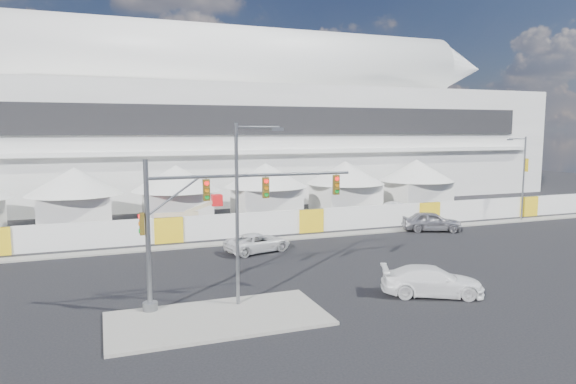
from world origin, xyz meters
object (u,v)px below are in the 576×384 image
object	(u,v)px
sedan_silver	(432,221)
traffic_mast	(197,223)
lot_car_b	(468,210)
streetlight_curb	(522,172)
streetlight_median	(242,202)
boom_lift	(171,226)
pickup_curb	(258,243)
lot_car_a	(399,208)
pickup_near	(432,281)

from	to	relation	value
sedan_silver	traffic_mast	size ratio (longest dim) A/B	0.46
lot_car_b	streetlight_curb	world-z (taller)	streetlight_curb
lot_car_b	streetlight_median	xyz separation A→B (m)	(-28.72, -18.15, 4.64)
traffic_mast	boom_lift	bearing A→B (deg)	86.87
lot_car_b	boom_lift	xyz separation A→B (m)	(-29.85, -0.02, 0.27)
traffic_mast	streetlight_curb	bearing A→B (deg)	21.90
traffic_mast	streetlight_curb	distance (m)	36.20
streetlight_curb	boom_lift	world-z (taller)	streetlight_curb
lot_car_b	streetlight_median	world-z (taller)	streetlight_median
pickup_curb	streetlight_median	size ratio (longest dim) A/B	0.55
lot_car_a	streetlight_median	distance (m)	31.31
pickup_curb	lot_car_b	distance (m)	25.74
pickup_curb	lot_car_b	bearing A→B (deg)	-88.67
pickup_near	lot_car_a	world-z (taller)	pickup_near
traffic_mast	boom_lift	distance (m)	17.91
lot_car_b	pickup_curb	bearing A→B (deg)	108.87
traffic_mast	boom_lift	size ratio (longest dim) A/B	1.64
pickup_near	lot_car_b	bearing A→B (deg)	-18.37
pickup_curb	streetlight_curb	distance (m)	27.91
lot_car_a	streetlight_median	bearing A→B (deg)	140.58
pickup_near	streetlight_curb	distance (m)	27.09
sedan_silver	lot_car_a	bearing A→B (deg)	9.72
traffic_mast	streetlight_median	size ratio (longest dim) A/B	1.21
lot_car_b	boom_lift	size ratio (longest dim) A/B	0.56
pickup_near	streetlight_median	world-z (taller)	streetlight_median
streetlight_curb	boom_lift	distance (m)	33.09
lot_car_b	streetlight_median	distance (m)	34.29
streetlight_median	traffic_mast	bearing A→B (deg)	165.15
sedan_silver	lot_car_b	bearing A→B (deg)	-33.88
lot_car_a	boom_lift	size ratio (longest dim) A/B	0.61
lot_car_a	streetlight_curb	distance (m)	12.20
pickup_curb	traffic_mast	xyz separation A→B (m)	(-6.16, -10.19, 3.56)
boom_lift	pickup_curb	bearing A→B (deg)	-52.97
lot_car_a	streetlight_median	world-z (taller)	streetlight_median
pickup_curb	pickup_near	world-z (taller)	pickup_near
lot_car_a	traffic_mast	world-z (taller)	traffic_mast
boom_lift	traffic_mast	bearing A→B (deg)	-91.26
sedan_silver	lot_car_b	size ratio (longest dim) A/B	1.35
lot_car_a	traffic_mast	bearing A→B (deg)	137.29
lot_car_a	streetlight_median	size ratio (longest dim) A/B	0.45
lot_car_b	streetlight_curb	distance (m)	6.41
pickup_curb	lot_car_b	size ratio (longest dim) A/B	1.32
streetlight_median	streetlight_curb	xyz separation A→B (m)	(31.49, 14.06, -0.56)
traffic_mast	streetlight_median	distance (m)	2.40
sedan_silver	streetlight_curb	distance (m)	11.74
sedan_silver	boom_lift	size ratio (longest dim) A/B	0.76
sedan_silver	pickup_curb	xyz separation A→B (m)	(-16.40, -2.10, -0.17)
lot_car_b	pickup_near	bearing A→B (deg)	138.83
streetlight_curb	lot_car_b	bearing A→B (deg)	124.08
sedan_silver	traffic_mast	world-z (taller)	traffic_mast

